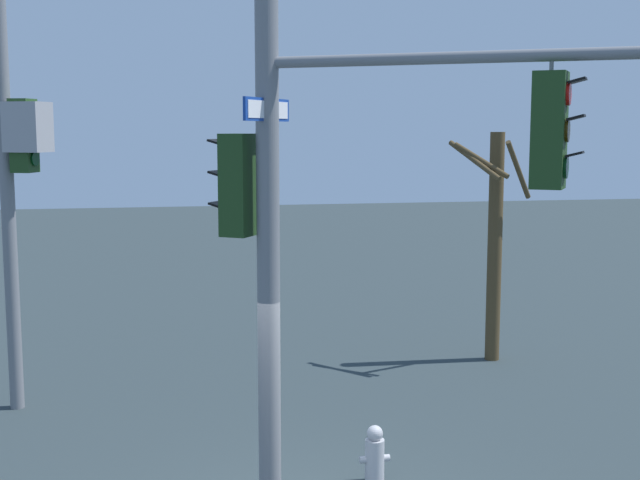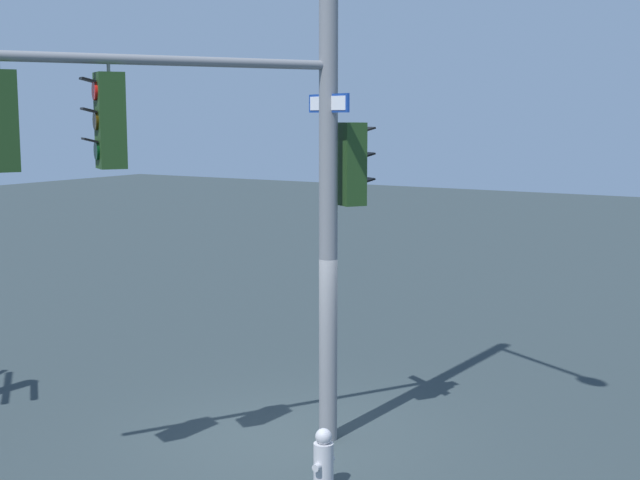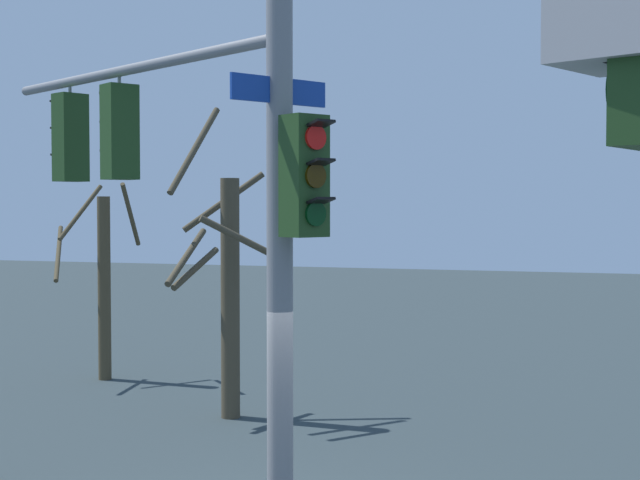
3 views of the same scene
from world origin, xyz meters
The scene contains 4 objects.
main_signal_pole_assembly centered at (0.62, -0.01, 4.78)m, with size 5.28×5.16×9.35m.
secondary_pole_assembly centered at (-3.48, 4.90, 4.01)m, with size 0.84×0.68×7.40m.
fire_hydrant centered at (1.15, 1.14, 0.34)m, with size 0.38×0.24×0.73m.
bare_tree_across_street centered at (4.77, 6.18, 2.31)m, with size 1.53×1.18×4.30m.
Camera 1 is at (-1.44, -8.58, 4.35)m, focal length 47.59 mm.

